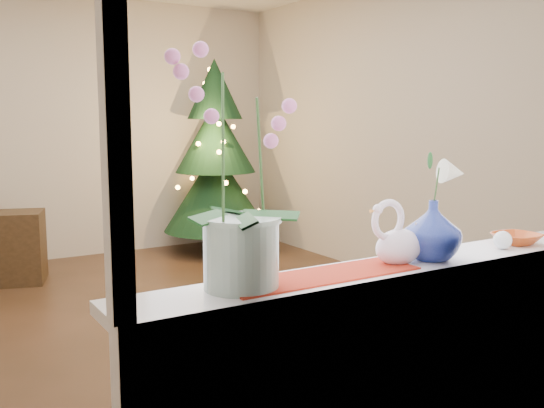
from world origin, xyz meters
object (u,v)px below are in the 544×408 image
(xmas_tree, at_px, (216,157))
(blue_vase, at_px, (433,226))
(amber_dish, at_px, (517,239))
(paperweight, at_px, (503,240))
(swan, at_px, (399,233))
(orchid_pot, at_px, (240,169))

(xmas_tree, bearing_deg, blue_vase, -106.33)
(blue_vase, height_order, amber_dish, blue_vase)
(paperweight, bearing_deg, blue_vase, 177.23)
(blue_vase, relative_size, amber_dish, 1.60)
(swan, height_order, blue_vase, blue_vase)
(swan, relative_size, amber_dish, 1.66)
(swan, xyz_separation_m, paperweight, (0.52, -0.03, -0.07))
(blue_vase, height_order, xmas_tree, xmas_tree)
(swan, xyz_separation_m, amber_dish, (0.66, 0.00, -0.09))
(orchid_pot, distance_m, swan, 0.68)
(blue_vase, xyz_separation_m, amber_dish, (0.51, 0.02, -0.11))
(swan, distance_m, xmas_tree, 4.55)
(amber_dish, bearing_deg, orchid_pot, 179.39)
(paperweight, bearing_deg, xmas_tree, 78.38)
(swan, height_order, xmas_tree, xmas_tree)
(paperweight, bearing_deg, amber_dish, 14.49)
(orchid_pot, relative_size, swan, 2.78)
(orchid_pot, xyz_separation_m, xmas_tree, (2.05, 4.30, -0.24))
(orchid_pot, height_order, blue_vase, orchid_pot)
(swan, height_order, paperweight, swan)
(orchid_pot, xyz_separation_m, paperweight, (1.15, -0.05, -0.33))
(orchid_pot, relative_size, xmas_tree, 0.35)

